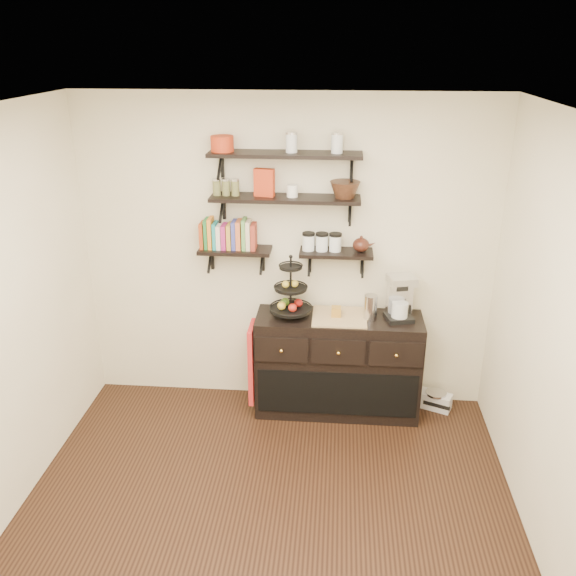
{
  "coord_description": "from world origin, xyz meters",
  "views": [
    {
      "loc": [
        0.43,
        -3.13,
        3.07
      ],
      "look_at": [
        0.06,
        1.15,
        1.3
      ],
      "focal_mm": 38.0,
      "sensor_mm": 36.0,
      "label": 1
    }
  ],
  "objects_px": {
    "sideboard": "(338,364)",
    "coffee_maker": "(400,298)",
    "fruit_stand": "(291,296)",
    "radio": "(435,400)"
  },
  "relations": [
    {
      "from": "sideboard",
      "to": "coffee_maker",
      "type": "xyz_separation_m",
      "value": [
        0.49,
        0.03,
        0.63
      ]
    },
    {
      "from": "sideboard",
      "to": "fruit_stand",
      "type": "xyz_separation_m",
      "value": [
        -0.41,
        0.0,
        0.63
      ]
    },
    {
      "from": "fruit_stand",
      "to": "sideboard",
      "type": "bearing_deg",
      "value": -0.54
    },
    {
      "from": "sideboard",
      "to": "radio",
      "type": "bearing_deg",
      "value": 5.78
    },
    {
      "from": "sideboard",
      "to": "coffee_maker",
      "type": "distance_m",
      "value": 0.8
    },
    {
      "from": "fruit_stand",
      "to": "coffee_maker",
      "type": "height_order",
      "value": "fruit_stand"
    },
    {
      "from": "sideboard",
      "to": "fruit_stand",
      "type": "distance_m",
      "value": 0.75
    },
    {
      "from": "fruit_stand",
      "to": "coffee_maker",
      "type": "xyz_separation_m",
      "value": [
        0.9,
        0.02,
        0.01
      ]
    },
    {
      "from": "sideboard",
      "to": "coffee_maker",
      "type": "bearing_deg",
      "value": 3.09
    },
    {
      "from": "fruit_stand",
      "to": "radio",
      "type": "bearing_deg",
      "value": 3.79
    }
  ]
}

